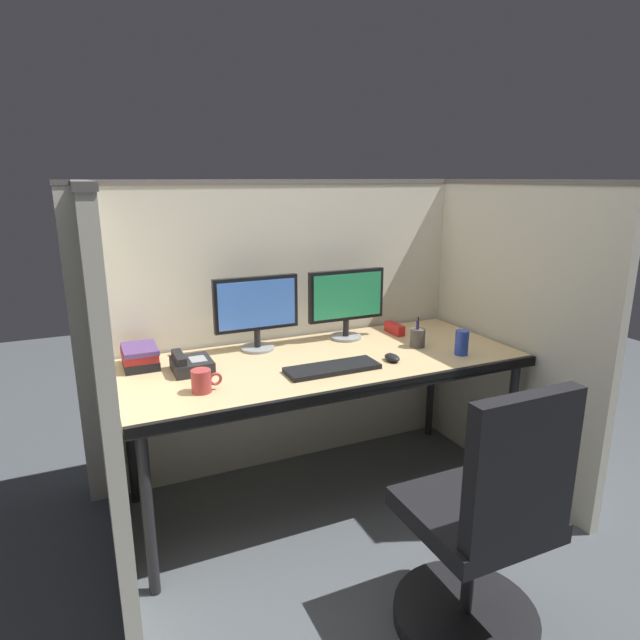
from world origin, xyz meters
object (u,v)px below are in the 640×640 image
book_stack (140,357)px  desk (325,369)px  computer_mouse (392,358)px  monitor_right (346,299)px  red_stapler (394,328)px  office_chair (482,546)px  keyboard_main (332,368)px  pen_cup (418,338)px  desk_phone (191,364)px  coffee_mug (202,381)px  soda_can (462,343)px  monitor_left (256,308)px

book_stack → desk: bearing=-17.5°
desk → computer_mouse: computer_mouse is taller
monitor_right → red_stapler: bearing=-5.2°
computer_mouse → office_chair: bearing=-100.3°
keyboard_main → book_stack: book_stack is taller
book_stack → pen_cup: pen_cup is taller
keyboard_main → desk_phone: (-0.58, 0.25, 0.02)m
pen_cup → red_stapler: bearing=84.9°
office_chair → coffee_mug: (-0.75, 0.84, 0.42)m
desk → coffee_mug: coffee_mug is taller
book_stack → pen_cup: (1.33, -0.27, -0.00)m
office_chair → pen_cup: bearing=61.9°
desk → computer_mouse: bearing=-28.8°
coffee_mug → book_stack: bearing=114.8°
monitor_right → red_stapler: size_ratio=2.87×
desk_phone → coffee_mug: coffee_mug is taller
office_chair → keyboard_main: 0.95m
book_stack → coffee_mug: size_ratio=1.73×
monitor_right → coffee_mug: size_ratio=3.41×
monitor_right → soda_can: size_ratio=3.52×
book_stack → computer_mouse: bearing=-20.5°
office_chair → keyboard_main: size_ratio=2.27×
office_chair → red_stapler: office_chair is taller
monitor_left → desk_phone: bearing=-154.1°
coffee_mug → keyboard_main: bearing=0.9°
computer_mouse → red_stapler: (0.26, 0.40, 0.01)m
office_chair → keyboard_main: office_chair is taller
desk_phone → pen_cup: pen_cup is taller
red_stapler → pen_cup: (-0.02, -0.26, 0.02)m
monitor_left → monitor_right: bearing=-1.1°
computer_mouse → coffee_mug: size_ratio=0.76×
desk → office_chair: size_ratio=1.95×
keyboard_main → pen_cup: 0.57m
monitor_left → keyboard_main: 0.52m
soda_can → red_stapler: bearing=102.6°
book_stack → pen_cup: bearing=-11.5°
monitor_left → coffee_mug: monitor_left is taller
office_chair → soda_can: (0.52, 0.79, 0.44)m
coffee_mug → pen_cup: pen_cup is taller
desk_phone → red_stapler: bearing=7.1°
keyboard_main → red_stapler: bearing=34.6°
desk_phone → coffee_mug: bearing=-91.1°
office_chair → computer_mouse: 0.95m
keyboard_main → computer_mouse: computer_mouse is taller
office_chair → monitor_left: size_ratio=2.27×
desk_phone → keyboard_main: bearing=-23.2°
keyboard_main → coffee_mug: bearing=-179.1°
office_chair → book_stack: 1.63m
desk_phone → coffee_mug: size_ratio=1.51×
book_stack → desk_phone: bearing=-38.8°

